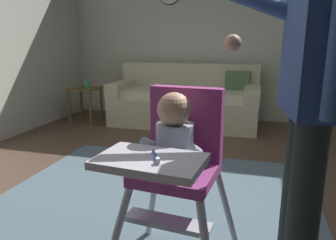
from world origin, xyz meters
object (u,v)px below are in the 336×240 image
at_px(high_chair, 176,152).
at_px(couch, 185,102).
at_px(sippy_cup, 87,84).
at_px(adult_standing, 310,99).
at_px(side_table, 85,97).

bearing_deg(high_chair, couch, -162.84).
bearing_deg(couch, sippy_cup, -77.56).
distance_m(couch, adult_standing, 3.27).
xyz_separation_m(side_table, sippy_cup, (0.04, 0.00, 0.19)).
bearing_deg(side_table, couch, 12.08).
height_order(high_chair, sippy_cup, high_chair).
bearing_deg(high_chair, sippy_cup, -138.04).
height_order(couch, high_chair, high_chair).
bearing_deg(high_chair, side_table, -137.46).
bearing_deg(side_table, sippy_cup, 0.00).
relative_size(adult_standing, sippy_cup, 16.40).
xyz_separation_m(adult_standing, sippy_cup, (-2.58, 2.68, -0.36)).
height_order(couch, adult_standing, adult_standing).
bearing_deg(adult_standing, couch, -74.97).
distance_m(couch, side_table, 1.47).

